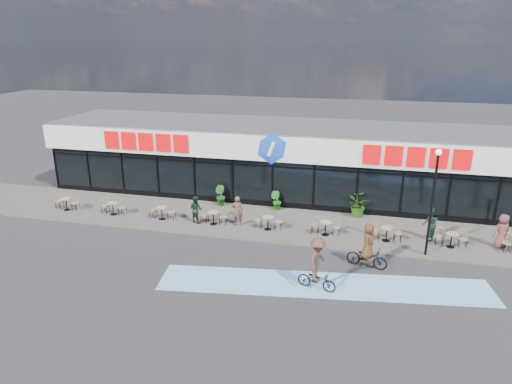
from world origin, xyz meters
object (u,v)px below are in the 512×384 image
(potted_plant_left, at_px, (220,196))
(patron_right, at_px, (196,209))
(cyclist_b, at_px, (367,251))
(bistro_set_0, at_px, (67,202))
(pedestrian_a, at_px, (430,224))
(potted_plant_right, at_px, (357,205))
(lamp_post, at_px, (433,194))
(patron_left, at_px, (237,211))
(cyclist_a, at_px, (317,267))
(potted_plant_mid, at_px, (276,201))
(pedestrian_c, at_px, (502,231))

(potted_plant_left, height_order, patron_right, patron_right)
(potted_plant_left, height_order, cyclist_b, cyclist_b)
(bistro_set_0, relative_size, pedestrian_a, 0.88)
(bistro_set_0, distance_m, cyclist_b, 17.85)
(bistro_set_0, distance_m, potted_plant_right, 17.21)
(lamp_post, xyz_separation_m, patron_left, (-9.72, 1.34, -2.23))
(patron_left, bearing_deg, bistro_set_0, -10.84)
(potted_plant_left, xyz_separation_m, potted_plant_right, (8.24, 0.08, 0.06))
(potted_plant_left, xyz_separation_m, cyclist_b, (8.90, -5.89, 0.08))
(patron_left, xyz_separation_m, cyclist_b, (6.99, -3.07, -0.15))
(potted_plant_right, height_order, cyclist_a, cyclist_a)
(potted_plant_mid, xyz_separation_m, patron_left, (-1.60, -2.86, 0.28))
(patron_right, bearing_deg, pedestrian_a, -153.86)
(potted_plant_left, bearing_deg, pedestrian_c, -9.03)
(patron_right, relative_size, cyclist_b, 0.73)
(potted_plant_mid, height_order, cyclist_b, cyclist_b)
(patron_right, bearing_deg, bistro_set_0, 23.19)
(potted_plant_right, relative_size, patron_left, 0.80)
(potted_plant_mid, distance_m, cyclist_b, 8.02)
(lamp_post, distance_m, patron_right, 12.37)
(cyclist_a, bearing_deg, cyclist_b, 51.17)
(potted_plant_right, relative_size, pedestrian_c, 0.78)
(bistro_set_0, height_order, cyclist_a, cyclist_a)
(potted_plant_right, bearing_deg, pedestrian_a, -33.33)
(bistro_set_0, xyz_separation_m, pedestrian_a, (20.66, 0.54, 0.42))
(potted_plant_right, bearing_deg, cyclist_a, -99.00)
(cyclist_a, bearing_deg, potted_plant_left, 129.54)
(bistro_set_0, relative_size, cyclist_b, 0.72)
(pedestrian_a, relative_size, cyclist_b, 0.82)
(cyclist_b, bearing_deg, potted_plant_mid, 132.25)
(bistro_set_0, height_order, pedestrian_a, pedestrian_a)
(cyclist_b, bearing_deg, bistro_set_0, 170.36)
(potted_plant_left, bearing_deg, lamp_post, -19.67)
(lamp_post, relative_size, potted_plant_right, 3.83)
(lamp_post, height_order, potted_plant_mid, lamp_post)
(potted_plant_mid, relative_size, patron_left, 0.67)
(lamp_post, height_order, bistro_set_0, lamp_post)
(lamp_post, distance_m, bistro_set_0, 20.54)
(potted_plant_mid, xyz_separation_m, pedestrian_c, (11.78, -2.48, 0.30))
(potted_plant_mid, xyz_separation_m, pedestrian_a, (8.44, -2.41, 0.30))
(patron_left, bearing_deg, pedestrian_c, 170.38)
(potted_plant_mid, height_order, potted_plant_right, potted_plant_right)
(pedestrian_c, height_order, cyclist_b, cyclist_b)
(cyclist_a, bearing_deg, patron_left, 131.99)
(bistro_set_0, bearing_deg, patron_right, -0.28)
(potted_plant_right, xyz_separation_m, pedestrian_c, (7.04, -2.51, 0.19))
(potted_plant_right, relative_size, cyclist_a, 0.59)
(pedestrian_a, bearing_deg, bistro_set_0, -91.25)
(potted_plant_left, distance_m, pedestrian_c, 15.48)
(pedestrian_a, xyz_separation_m, cyclist_a, (-5.05, -6.01, 0.07))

